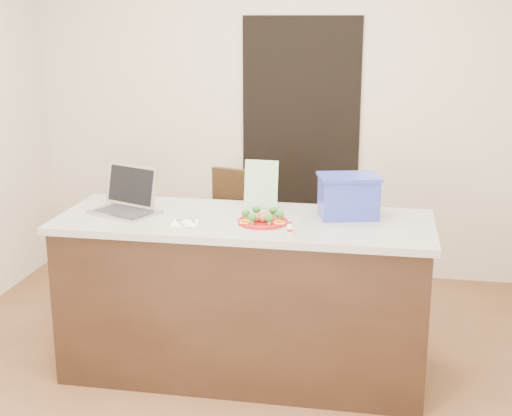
% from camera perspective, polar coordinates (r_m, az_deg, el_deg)
% --- Properties ---
extents(ground, '(4.00, 4.00, 0.00)m').
position_cam_1_polar(ground, '(4.04, -1.64, -14.47)').
color(ground, brown).
rests_on(ground, ground).
extents(room_shell, '(4.00, 4.00, 4.00)m').
position_cam_1_polar(room_shell, '(3.53, -1.84, 9.04)').
color(room_shell, white).
rests_on(room_shell, ground).
extents(doorway, '(0.90, 0.02, 2.00)m').
position_cam_1_polar(doorway, '(5.54, 3.56, 4.75)').
color(doorway, black).
rests_on(doorway, ground).
extents(island, '(2.06, 0.76, 0.92)m').
position_cam_1_polar(island, '(4.06, -0.95, -7.06)').
color(island, black).
rests_on(island, ground).
extents(plate, '(0.27, 0.27, 0.02)m').
position_cam_1_polar(plate, '(3.82, 0.53, -1.06)').
color(plate, '#980D0E').
rests_on(plate, island).
extents(meatballs, '(0.11, 0.11, 0.04)m').
position_cam_1_polar(meatballs, '(3.80, 0.57, -0.72)').
color(meatballs, brown).
rests_on(meatballs, plate).
extents(broccoli, '(0.23, 0.21, 0.04)m').
position_cam_1_polar(broccoli, '(3.80, 0.54, -0.45)').
color(broccoli, '#154E15').
rests_on(broccoli, plate).
extents(pepper_rings, '(0.24, 0.23, 0.01)m').
position_cam_1_polar(pepper_rings, '(3.81, 0.53, -0.93)').
color(pepper_rings, '#FFA71A').
rests_on(pepper_rings, plate).
extents(napkin, '(0.15, 0.15, 0.01)m').
position_cam_1_polar(napkin, '(3.82, -5.71, -1.22)').
color(napkin, silver).
rests_on(napkin, island).
extents(fork, '(0.08, 0.14, 0.00)m').
position_cam_1_polar(fork, '(3.83, -5.97, -1.10)').
color(fork, silver).
rests_on(fork, napkin).
extents(knife, '(0.06, 0.18, 0.01)m').
position_cam_1_polar(knife, '(3.80, -5.34, -1.22)').
color(knife, white).
rests_on(knife, napkin).
extents(yogurt_bottle, '(0.03, 0.03, 0.06)m').
position_cam_1_polar(yogurt_bottle, '(3.63, 2.71, -1.68)').
color(yogurt_bottle, silver).
rests_on(yogurt_bottle, island).
extents(laptop, '(0.43, 0.41, 0.25)m').
position_cam_1_polar(laptop, '(4.10, -10.23, 0.70)').
color(laptop, '#A4A3A8').
rests_on(laptop, island).
extents(leaflet, '(0.20, 0.06, 0.28)m').
position_cam_1_polar(leaflet, '(4.08, 0.41, 1.90)').
color(leaflet, silver).
rests_on(leaflet, island).
extents(blue_box, '(0.38, 0.31, 0.24)m').
position_cam_1_polar(blue_box, '(3.94, 7.41, 0.97)').
color(blue_box, '#2B359D').
rests_on(blue_box, island).
extents(chair, '(0.57, 0.58, 1.01)m').
position_cam_1_polar(chair, '(4.70, -1.33, -2.45)').
color(chair, '#352110').
rests_on(chair, ground).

